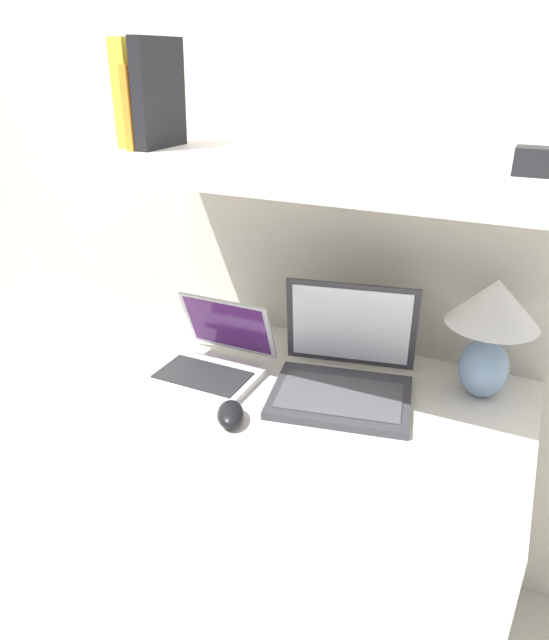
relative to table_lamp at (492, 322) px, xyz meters
name	(u,v)px	position (x,y,z in m)	size (l,w,h in m)	color
wall_back	(362,187)	(-0.40, 0.20, 0.24)	(6.00, 0.05, 2.40)	beige
desk	(300,510)	(-0.40, -0.19, -0.58)	(1.08, 0.64, 0.76)	silver
back_riser	(346,371)	(-0.40, 0.16, -0.31)	(1.08, 0.04, 1.29)	beige
shelf	(321,166)	(-0.40, -0.11, 0.35)	(1.08, 0.58, 0.03)	silver
table_lamp	(492,322)	(0.00, 0.00, 0.00)	(0.21, 0.21, 0.31)	#7593B2
laptop_large	(344,373)	(-0.31, -0.13, -0.15)	(0.39, 0.36, 0.26)	#333338
laptop_small	(212,360)	(-0.65, -0.20, -0.16)	(0.26, 0.26, 0.19)	silver
computer_mouse	(230,414)	(-0.50, -0.37, -0.18)	(0.10, 0.12, 0.04)	black
router_box	(327,331)	(-0.43, 0.07, -0.15)	(0.10, 0.07, 0.10)	gray
book_yellow	(136,94)	(-0.89, -0.11, 0.48)	(0.04, 0.12, 0.25)	gold
book_orange	(149,107)	(-0.85, -0.11, 0.45)	(0.02, 0.18, 0.19)	orange
book_black	(159,94)	(-0.82, -0.11, 0.48)	(0.04, 0.17, 0.25)	black
shelf_gadget	(535,161)	(0.03, -0.11, 0.39)	(0.07, 0.06, 0.05)	black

